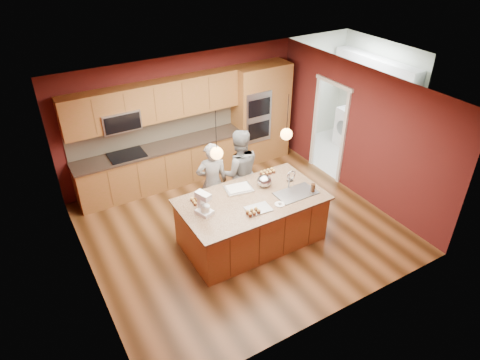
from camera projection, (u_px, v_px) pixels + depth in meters
floor at (240, 227)px, 8.20m from camera, size 5.50×5.50×0.00m
ceiling at (240, 93)px, 6.77m from camera, size 5.50×5.50×0.00m
wall_back at (182, 117)px, 9.31m from camera, size 5.50×0.00×5.50m
wall_front at (336, 249)px, 5.66m from camera, size 5.50×0.00×5.50m
wall_left at (80, 214)px, 6.30m from camera, size 0.00×5.00×5.00m
wall_right at (357, 132)px, 8.67m from camera, size 0.00×5.00×5.00m
cabinet_run at (159, 144)px, 9.03m from camera, size 3.74×0.64×2.30m
oven_column at (261, 113)px, 9.99m from camera, size 1.30×0.62×2.30m
doorway_trim at (329, 131)px, 9.41m from camera, size 0.08×1.11×2.20m
laundry_room at (375, 74)px, 9.92m from camera, size 2.60×2.70×2.70m
pendant_left at (217, 153)px, 6.54m from camera, size 0.20×0.20×0.80m
pendant_right at (286, 134)px, 7.11m from camera, size 0.20×0.20×0.80m
island at (252, 219)px, 7.64m from camera, size 2.52×1.41×1.31m
person_left at (212, 183)px, 8.03m from camera, size 0.68×0.53×1.65m
person_right at (239, 172)px, 8.25m from camera, size 1.01×0.88×1.76m
stand_mixer at (204, 205)px, 6.96m from camera, size 0.28×0.33×0.39m
sheet_cake at (239, 189)px, 7.62m from camera, size 0.53×0.43×0.05m
cooling_rack at (258, 209)px, 7.12m from camera, size 0.44×0.33×0.02m
mixing_bowl at (264, 181)px, 7.68m from camera, size 0.27×0.27×0.23m
plate at (280, 204)px, 7.24m from camera, size 0.18×0.18×0.01m
tumbler at (313, 188)px, 7.54m from camera, size 0.08×0.08×0.16m
phone at (290, 181)px, 7.88m from camera, size 0.12×0.08×0.01m
cupcakes_left at (198, 200)px, 7.30m from camera, size 0.23×0.23×0.07m
cupcakes_rack at (253, 212)px, 6.98m from camera, size 0.24×0.16×0.07m
cupcakes_right at (268, 172)px, 8.09m from camera, size 0.32×0.16×0.07m
washer at (374, 138)px, 10.30m from camera, size 0.83×0.85×1.04m
dryer at (351, 127)px, 10.88m from camera, size 0.64×0.65×0.99m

